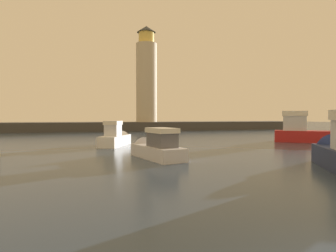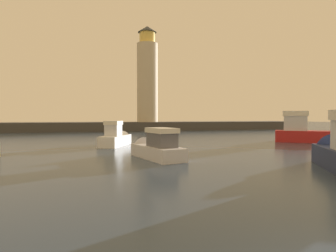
{
  "view_description": "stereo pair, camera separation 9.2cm",
  "coord_description": "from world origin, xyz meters",
  "px_view_note": "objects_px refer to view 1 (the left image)",
  "views": [
    {
      "loc": [
        -4.31,
        -2.49,
        2.64
      ],
      "look_at": [
        1.29,
        16.87,
        1.99
      ],
      "focal_mm": 31.53,
      "sensor_mm": 36.0,
      "label": 1
    },
    {
      "loc": [
        -4.22,
        -2.52,
        2.64
      ],
      "look_at": [
        1.29,
        16.87,
        1.99
      ],
      "focal_mm": 31.53,
      "sensor_mm": 36.0,
      "label": 2
    }
  ],
  "objects_px": {
    "motorboat_4": "(311,132)",
    "motorboat_5": "(153,147)",
    "mooring_buoy": "(169,144)",
    "lighthouse": "(146,77)",
    "motorboat_2": "(117,138)"
  },
  "relations": [
    {
      "from": "motorboat_4",
      "to": "motorboat_5",
      "type": "bearing_deg",
      "value": -161.08
    },
    {
      "from": "motorboat_4",
      "to": "mooring_buoy",
      "type": "height_order",
      "value": "motorboat_4"
    },
    {
      "from": "motorboat_5",
      "to": "mooring_buoy",
      "type": "bearing_deg",
      "value": 57.02
    },
    {
      "from": "lighthouse",
      "to": "motorboat_2",
      "type": "height_order",
      "value": "lighthouse"
    },
    {
      "from": "lighthouse",
      "to": "motorboat_2",
      "type": "relative_size",
      "value": 3.13
    },
    {
      "from": "motorboat_2",
      "to": "lighthouse",
      "type": "bearing_deg",
      "value": 72.73
    },
    {
      "from": "lighthouse",
      "to": "motorboat_4",
      "type": "height_order",
      "value": "lighthouse"
    },
    {
      "from": "motorboat_4",
      "to": "mooring_buoy",
      "type": "xyz_separation_m",
      "value": [
        -15.96,
        -3.06,
        -0.48
      ]
    },
    {
      "from": "motorboat_2",
      "to": "mooring_buoy",
      "type": "relative_size",
      "value": 5.32
    },
    {
      "from": "motorboat_2",
      "to": "mooring_buoy",
      "type": "height_order",
      "value": "motorboat_2"
    },
    {
      "from": "motorboat_5",
      "to": "mooring_buoy",
      "type": "height_order",
      "value": "motorboat_5"
    },
    {
      "from": "motorboat_5",
      "to": "mooring_buoy",
      "type": "relative_size",
      "value": 5.63
    },
    {
      "from": "mooring_buoy",
      "to": "motorboat_2",
      "type": "bearing_deg",
      "value": 120.62
    },
    {
      "from": "motorboat_2",
      "to": "mooring_buoy",
      "type": "bearing_deg",
      "value": -59.38
    },
    {
      "from": "motorboat_5",
      "to": "lighthouse",
      "type": "bearing_deg",
      "value": 78.65
    }
  ]
}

